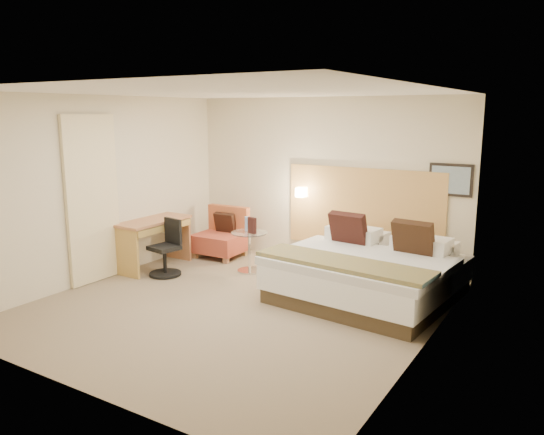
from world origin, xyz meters
The scene contains 19 objects.
floor centered at (0.00, 0.00, -0.01)m, with size 4.80×5.00×0.02m, color #7F6D55.
ceiling centered at (0.00, 0.00, 2.71)m, with size 4.80×5.00×0.02m, color white.
wall_back centered at (0.00, 2.51, 1.35)m, with size 4.80×0.02×2.70m, color beige.
wall_front centered at (0.00, -2.51, 1.35)m, with size 4.80×0.02×2.70m, color beige.
wall_left centered at (-2.41, 0.00, 1.35)m, with size 0.02×5.00×2.70m, color beige.
wall_right centered at (2.41, 0.00, 1.35)m, with size 0.02×5.00×2.70m, color beige.
headboard_panel centered at (0.70, 2.47, 0.95)m, with size 2.60×0.04×1.30m, color tan.
art_frame centered at (2.02, 2.48, 1.50)m, with size 0.62×0.03×0.47m, color black.
art_canvas centered at (2.02, 2.46, 1.50)m, with size 0.54×0.01×0.39m, color gray.
lamp_arm centered at (-0.35, 2.42, 1.15)m, with size 0.02×0.02×0.12m, color silver.
lamp_shade centered at (-0.35, 2.36, 1.15)m, with size 0.15×0.15×0.15m, color beige.
curtain centered at (-2.36, -0.25, 1.22)m, with size 0.06×0.90×2.42m, color beige.
bottle_a centered at (-0.79, 1.40, 0.74)m, with size 0.07×0.07×0.23m, color #91ADE1.
menu_folder centered at (-0.63, 1.29, 0.75)m, with size 0.15×0.06×0.25m, color #321514.
bed centered at (1.32, 1.18, 0.35)m, with size 2.38×2.33×1.08m.
lounge_chair centered at (-1.62, 1.83, 0.34)m, with size 0.83×0.73×0.85m.
side_table centered at (-0.70, 1.32, 0.35)m, with size 0.70×0.70×0.63m.
desk centered at (-2.11, 0.71, 0.62)m, with size 0.59×1.26×0.79m.
desk_chair centered at (-1.67, 0.51, 0.35)m, with size 0.56×0.56×0.86m.
Camera 1 is at (3.77, -5.32, 2.46)m, focal length 35.00 mm.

